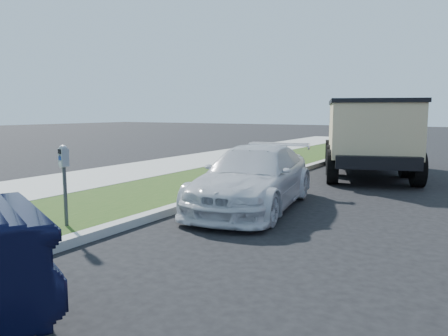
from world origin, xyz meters
The scene contains 5 objects.
ground centered at (0.00, 0.00, 0.00)m, with size 120.00×120.00×0.00m, color black.
streetside centered at (-5.57, 2.00, 0.07)m, with size 6.12×50.00×0.15m.
parking_meter centered at (-3.23, -1.17, 1.13)m, with size 0.22×0.17×1.38m.
white_wagon centered at (-1.39, 2.27, 0.66)m, with size 1.84×4.53×1.31m, color silver.
dump_truck centered at (-0.63, 9.01, 1.42)m, with size 4.27×6.85×2.52m.
Camera 1 is at (2.79, -6.00, 2.06)m, focal length 35.00 mm.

